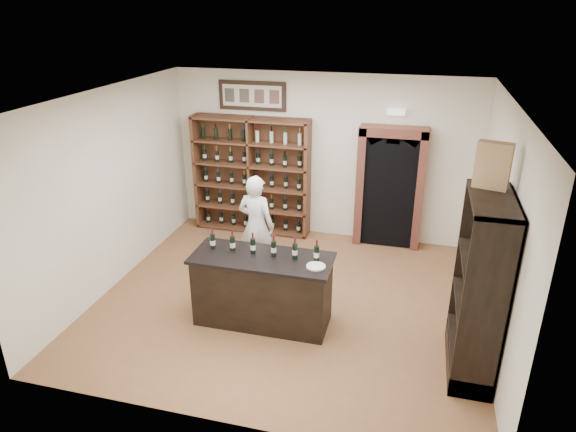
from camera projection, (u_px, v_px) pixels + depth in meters
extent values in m
plane|color=brown|center=(288.00, 300.00, 7.65)|extent=(5.50, 5.50, 0.00)
plane|color=white|center=(288.00, 97.00, 6.48)|extent=(5.50, 5.50, 0.00)
cube|color=silver|center=(322.00, 157.00, 9.30)|extent=(5.50, 0.04, 3.00)
cube|color=silver|center=(111.00, 190.00, 7.70)|extent=(0.04, 5.00, 3.00)
cube|color=silver|center=(500.00, 227.00, 6.43)|extent=(0.04, 5.00, 3.00)
cube|color=brown|center=(254.00, 173.00, 9.73)|extent=(2.20, 0.02, 2.20)
cube|color=brown|center=(198.00, 171.00, 9.81)|extent=(0.06, 0.38, 2.20)
cube|color=brown|center=(307.00, 181.00, 9.32)|extent=(0.06, 0.38, 2.20)
cube|color=brown|center=(251.00, 176.00, 9.57)|extent=(0.04, 0.38, 2.20)
cube|color=brown|center=(253.00, 228.00, 9.98)|extent=(2.18, 0.38, 0.04)
cube|color=brown|center=(252.00, 207.00, 9.81)|extent=(2.18, 0.38, 0.04)
cube|color=brown|center=(252.00, 187.00, 9.65)|extent=(2.18, 0.38, 0.03)
cube|color=brown|center=(251.00, 165.00, 9.48)|extent=(2.18, 0.38, 0.04)
cube|color=brown|center=(250.00, 143.00, 9.32)|extent=(2.18, 0.38, 0.04)
cube|color=brown|center=(250.00, 119.00, 9.15)|extent=(2.18, 0.38, 0.04)
cube|color=black|center=(252.00, 96.00, 9.16)|extent=(1.25, 0.04, 0.52)
cube|color=black|center=(390.00, 189.00, 9.03)|extent=(0.97, 0.29, 2.05)
cube|color=#AF5743|center=(360.00, 186.00, 9.13)|extent=(0.14, 0.35, 2.15)
cube|color=#AF5743|center=(420.00, 191.00, 8.89)|extent=(0.14, 0.35, 2.15)
cube|color=#AF5743|center=(394.00, 132.00, 8.61)|extent=(1.15, 0.35, 0.16)
cube|color=white|center=(396.00, 112.00, 8.59)|extent=(0.30, 0.10, 0.10)
cube|color=black|center=(263.00, 291.00, 6.98)|extent=(1.80, 0.70, 0.94)
cube|color=black|center=(262.00, 258.00, 6.78)|extent=(1.88, 0.78, 0.04)
cylinder|color=black|center=(213.00, 241.00, 6.96)|extent=(0.07, 0.07, 0.21)
cylinder|color=beige|center=(213.00, 242.00, 6.97)|extent=(0.07, 0.07, 0.07)
cylinder|color=maroon|center=(212.00, 231.00, 6.90)|extent=(0.03, 0.03, 0.09)
cylinder|color=black|center=(233.00, 244.00, 6.90)|extent=(0.07, 0.07, 0.21)
cylinder|color=beige|center=(233.00, 245.00, 6.90)|extent=(0.07, 0.07, 0.07)
cylinder|color=maroon|center=(232.00, 234.00, 6.84)|extent=(0.03, 0.03, 0.09)
cylinder|color=black|center=(253.00, 246.00, 6.83)|extent=(0.07, 0.07, 0.21)
cylinder|color=beige|center=(253.00, 247.00, 6.83)|extent=(0.07, 0.07, 0.07)
cylinder|color=maroon|center=(253.00, 236.00, 6.77)|extent=(0.03, 0.03, 0.09)
cylinder|color=black|center=(274.00, 249.00, 6.76)|extent=(0.07, 0.07, 0.21)
cylinder|color=beige|center=(274.00, 250.00, 6.77)|extent=(0.07, 0.07, 0.07)
cylinder|color=maroon|center=(274.00, 238.00, 6.70)|extent=(0.03, 0.03, 0.09)
cylinder|color=black|center=(295.00, 251.00, 6.70)|extent=(0.07, 0.07, 0.21)
cylinder|color=beige|center=(295.00, 252.00, 6.70)|extent=(0.07, 0.07, 0.07)
cylinder|color=maroon|center=(295.00, 241.00, 6.64)|extent=(0.03, 0.03, 0.09)
cylinder|color=black|center=(316.00, 254.00, 6.63)|extent=(0.07, 0.07, 0.21)
cylinder|color=beige|center=(316.00, 255.00, 6.63)|extent=(0.07, 0.07, 0.07)
cylinder|color=maroon|center=(317.00, 243.00, 6.57)|extent=(0.03, 0.03, 0.09)
cube|color=black|center=(501.00, 291.00, 5.79)|extent=(0.02, 1.20, 2.20)
cube|color=black|center=(484.00, 316.00, 5.33)|extent=(0.48, 0.04, 2.20)
cube|color=black|center=(475.00, 265.00, 6.36)|extent=(0.48, 0.04, 2.20)
cube|color=black|center=(494.00, 200.00, 5.43)|extent=(0.48, 1.20, 0.04)
cube|color=black|center=(467.00, 358.00, 6.23)|extent=(0.48, 1.20, 0.24)
cube|color=black|center=(470.00, 342.00, 6.14)|extent=(0.48, 1.16, 0.03)
cube|color=black|center=(477.00, 303.00, 5.92)|extent=(0.48, 1.16, 0.03)
cube|color=black|center=(484.00, 261.00, 5.71)|extent=(0.48, 1.16, 0.03)
imported|color=silver|center=(256.00, 226.00, 8.12)|extent=(0.67, 0.50, 1.66)
cylinder|color=beige|center=(316.00, 266.00, 6.51)|extent=(0.25, 0.25, 0.02)
cube|color=tan|center=(493.00, 165.00, 5.61)|extent=(0.40, 0.25, 0.52)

